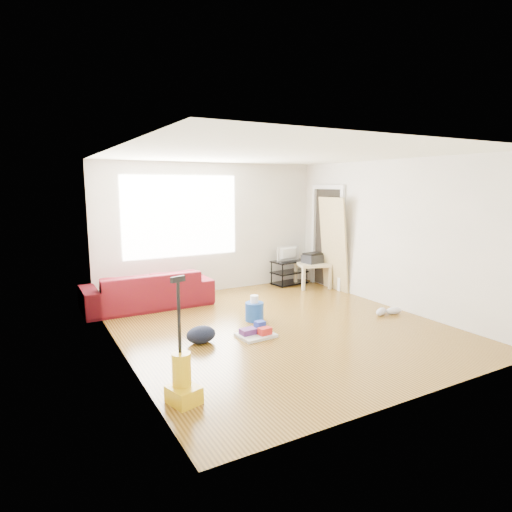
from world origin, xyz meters
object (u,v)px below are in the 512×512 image
bucket (254,320)px  cleaning_tray (256,332)px  vacuum (183,380)px  backpack (201,343)px  side_table (313,267)px  sofa (149,307)px  tv_stand (289,272)px

bucket → cleaning_tray: 0.71m
bucket → vacuum: 2.63m
cleaning_tray → backpack: bearing=169.6°
backpack → cleaning_tray: bearing=-19.9°
side_table → vacuum: (-3.95, -3.26, -0.19)m
sofa → vacuum: 3.46m
side_table → bucket: side_table is taller
backpack → vacuum: size_ratio=0.33×
tv_stand → bucket: size_ratio=2.74×
backpack → sofa: bearing=85.1°
bucket → backpack: bearing=-155.6°
side_table → bucket: (-2.13, -1.39, -0.42)m
backpack → tv_stand: bearing=28.7°
sofa → cleaning_tray: bearing=113.2°
backpack → vacuum: (-0.74, -1.39, 0.23)m
tv_stand → vacuum: size_ratio=0.63×
sofa → side_table: (3.37, -0.14, 0.42)m
sofa → cleaning_tray: (0.93, -2.16, 0.05)m
tv_stand → vacuum: 5.18m
side_table → backpack: size_ratio=1.89×
sofa → cleaning_tray: sofa is taller
side_table → vacuum: 5.13m
cleaning_tray → side_table: bearing=39.5°
side_table → sofa: bearing=177.6°
side_table → backpack: bearing=-149.7°
tv_stand → cleaning_tray: size_ratio=1.52×
tv_stand → bucket: 2.58m
bucket → vacuum: (-1.82, -1.88, 0.23)m
sofa → side_table: size_ratio=2.78×
bucket → side_table: bearing=33.1°
bucket → cleaning_tray: cleaning_tray is taller
cleaning_tray → vacuum: (-1.51, -1.25, 0.18)m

